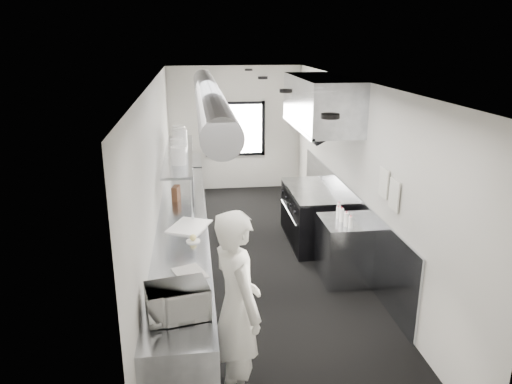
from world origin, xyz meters
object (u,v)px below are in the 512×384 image
object	(u,v)px
plate_stack_a	(179,156)
squeeze_bottle_b	(346,220)
bottle_station	(343,250)
range	(313,216)
deli_tub_a	(161,287)
exhaust_hood	(321,103)
cutting_board	(189,226)
squeeze_bottle_e	(339,209)
far_work_table	(186,181)
line_cook	(237,307)
squeeze_bottle_a	(350,222)
squeeze_bottle_c	(341,215)
plate_stack_d	(179,135)
knife_block	(176,193)
plate_stack_c	(180,140)
microwave	(177,301)
plate_stack_b	(177,148)
prep_counter	(184,253)
squeeze_bottle_d	(338,213)
deli_tub_b	(167,296)
pass_shelf	(179,155)
small_plate	(193,241)

from	to	relation	value
plate_stack_a	squeeze_bottle_b	size ratio (longest dim) A/B	1.40
bottle_station	squeeze_bottle_b	world-z (taller)	squeeze_bottle_b
range	deli_tub_a	distance (m)	3.95
exhaust_hood	cutting_board	world-z (taller)	exhaust_hood
plate_stack_a	squeeze_bottle_e	xyz separation A→B (m)	(2.31, -0.65, -0.72)
cutting_board	squeeze_bottle_b	size ratio (longest dim) A/B	3.16
cutting_board	squeeze_bottle_e	world-z (taller)	squeeze_bottle_e
range	far_work_table	world-z (taller)	range
line_cook	plate_stack_a	world-z (taller)	line_cook
exhaust_hood	squeeze_bottle_a	world-z (taller)	exhaust_hood
line_cook	squeeze_bottle_c	distance (m)	2.79
plate_stack_d	cutting_board	bearing A→B (deg)	-86.47
squeeze_bottle_b	squeeze_bottle_c	size ratio (longest dim) A/B	1.00
knife_block	squeeze_bottle_c	size ratio (longest dim) A/B	1.20
cutting_board	squeeze_bottle_c	size ratio (longest dim) A/B	3.15
plate_stack_a	squeeze_bottle_c	world-z (taller)	plate_stack_a
plate_stack_c	knife_block	bearing A→B (deg)	-97.28
microwave	plate_stack_b	size ratio (longest dim) A/B	1.81
prep_counter	far_work_table	distance (m)	3.70
squeeze_bottle_d	squeeze_bottle_e	bearing A→B (deg)	70.25
prep_counter	far_work_table	bearing A→B (deg)	90.00
prep_counter	deli_tub_a	size ratio (longest dim) A/B	45.34
deli_tub_b	knife_block	bearing A→B (deg)	89.83
squeeze_bottle_b	squeeze_bottle_e	distance (m)	0.48
pass_shelf	plate_stack_a	world-z (taller)	plate_stack_a
prep_counter	plate_stack_d	size ratio (longest dim) A/B	17.96
line_cook	plate_stack_b	xyz separation A→B (m)	(-0.61, 3.67, 0.74)
cutting_board	plate_stack_c	world-z (taller)	plate_stack_c
pass_shelf	deli_tub_b	distance (m)	3.65
range	plate_stack_c	world-z (taller)	plate_stack_c
exhaust_hood	squeeze_bottle_b	distance (m)	2.12
cutting_board	squeeze_bottle_a	distance (m)	2.22
plate_stack_a	line_cook	bearing A→B (deg)	-79.72
line_cook	squeeze_bottle_a	bearing A→B (deg)	-60.88
squeeze_bottle_a	squeeze_bottle_c	bearing A→B (deg)	101.36
small_plate	squeeze_bottle_d	size ratio (longest dim) A/B	1.08
plate_stack_d	plate_stack_c	bearing A→B (deg)	-87.47
deli_tub_a	plate_stack_a	xyz separation A→B (m)	(0.16, 2.65, 0.76)
squeeze_bottle_d	plate_stack_c	bearing A→B (deg)	141.77
bottle_station	plate_stack_a	xyz separation A→B (m)	(-2.33, 0.93, 1.25)
far_work_table	plate_stack_c	bearing A→B (deg)	-90.79
pass_shelf	plate_stack_b	bearing A→B (deg)	-94.25
small_plate	plate_stack_d	size ratio (longest dim) A/B	0.54
prep_counter	squeeze_bottle_a	xyz separation A→B (m)	(2.29, -0.47, 0.53)
line_cook	plate_stack_b	world-z (taller)	line_cook
microwave	small_plate	xyz separation A→B (m)	(0.15, 1.74, -0.15)
small_plate	plate_stack_b	size ratio (longest dim) A/B	0.62
range	plate_stack_c	bearing A→B (deg)	167.29
small_plate	squeeze_bottle_b	world-z (taller)	squeeze_bottle_b
knife_block	small_plate	bearing A→B (deg)	-67.84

